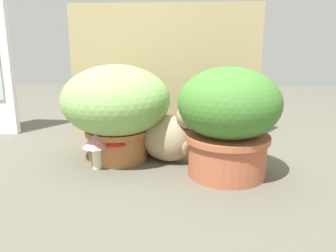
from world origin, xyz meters
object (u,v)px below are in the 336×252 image
(leafy_planter, at_px, (229,118))
(cat, at_px, (170,136))
(grass_planter, at_px, (116,106))
(mushroom_ornament_red, at_px, (116,141))
(mushroom_ornament_pink, at_px, (96,143))

(leafy_planter, relative_size, cat, 1.27)
(grass_planter, xyz_separation_m, mushroom_ornament_red, (0.02, -0.10, -0.14))
(cat, bearing_deg, mushroom_ornament_pink, -159.27)
(cat, bearing_deg, mushroom_ornament_red, -158.27)
(leafy_planter, bearing_deg, mushroom_ornament_red, 173.98)
(grass_planter, distance_m, mushroom_ornament_red, 0.17)
(leafy_planter, relative_size, mushroom_ornament_red, 2.70)
(leafy_planter, relative_size, mushroom_ornament_pink, 2.83)
(cat, distance_m, mushroom_ornament_pink, 0.33)
(grass_planter, bearing_deg, mushroom_ornament_red, -79.72)
(grass_planter, height_order, mushroom_ornament_pink, grass_planter)
(leafy_planter, height_order, mushroom_ornament_red, leafy_planter)
(leafy_planter, distance_m, cat, 0.31)
(leafy_planter, xyz_separation_m, mushroom_ornament_red, (-0.48, 0.05, -0.12))
(leafy_planter, xyz_separation_m, mushroom_ornament_pink, (-0.56, 0.02, -0.13))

